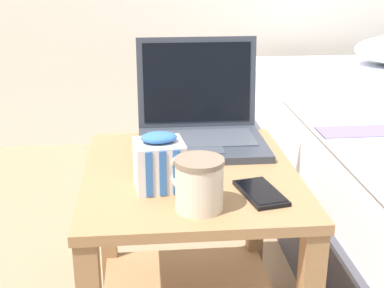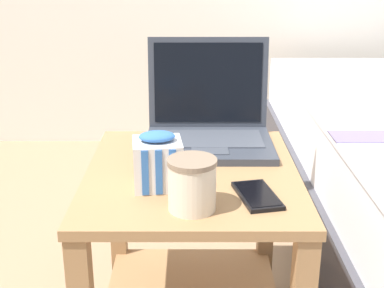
{
  "view_description": "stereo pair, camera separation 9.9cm",
  "coord_description": "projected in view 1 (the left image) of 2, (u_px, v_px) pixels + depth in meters",
  "views": [
    {
      "loc": [
        -0.1,
        -1.13,
        0.97
      ],
      "look_at": [
        0.0,
        -0.04,
        0.58
      ],
      "focal_mm": 50.0,
      "sensor_mm": 36.0,
      "label": 1
    },
    {
      "loc": [
        -0.0,
        -1.13,
        0.97
      ],
      "look_at": [
        0.0,
        -0.04,
        0.58
      ],
      "focal_mm": 50.0,
      "sensor_mm": 36.0,
      "label": 2
    }
  ],
  "objects": [
    {
      "name": "laptop",
      "position": [
        200.0,
        123.0,
        1.39
      ],
      "size": [
        0.32,
        0.27,
        0.26
      ],
      "color": "#333842",
      "rests_on": "bedside_table"
    },
    {
      "name": "snack_bag",
      "position": [
        159.0,
        163.0,
        1.12
      ],
      "size": [
        0.11,
        0.11,
        0.12
      ],
      "color": "silver",
      "rests_on": "bedside_table"
    },
    {
      "name": "bedside_table",
      "position": [
        190.0,
        239.0,
        1.28
      ],
      "size": [
        0.48,
        0.57,
        0.5
      ],
      "color": "#997047",
      "rests_on": "ground_plane"
    },
    {
      "name": "mug_front_left",
      "position": [
        200.0,
        181.0,
        1.03
      ],
      "size": [
        0.11,
        0.13,
        0.1
      ],
      "color": "beige",
      "rests_on": "bedside_table"
    },
    {
      "name": "cell_phone",
      "position": [
        261.0,
        193.0,
        1.1
      ],
      "size": [
        0.1,
        0.15,
        0.01
      ],
      "color": "black",
      "rests_on": "bedside_table"
    }
  ]
}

